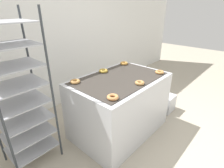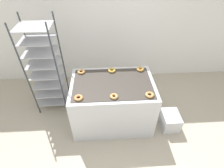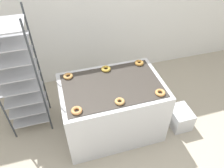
# 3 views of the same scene
# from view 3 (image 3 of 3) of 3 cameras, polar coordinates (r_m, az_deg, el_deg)

# --- Properties ---
(wall_back) EXTENTS (8.00, 0.05, 2.80)m
(wall_back) POSITION_cam_3_polar(r_m,az_deg,el_deg) (3.75, -6.50, 19.76)
(wall_back) COLOR white
(wall_back) RESTS_ON ground_plane
(fryer_machine) EXTENTS (1.37, 0.92, 0.89)m
(fryer_machine) POSITION_cam_3_polar(r_m,az_deg,el_deg) (3.14, 0.01, -6.37)
(fryer_machine) COLOR silver
(fryer_machine) RESTS_ON ground_plane
(baking_rack_cart) EXTENTS (0.56, 0.48, 1.82)m
(baking_rack_cart) POSITION_cam_3_polar(r_m,az_deg,el_deg) (3.16, -23.31, 1.61)
(baking_rack_cart) COLOR #33383D
(baking_rack_cart) RESTS_ON ground_plane
(glaze_bin) EXTENTS (0.30, 0.37, 0.31)m
(glaze_bin) POSITION_cam_3_polar(r_m,az_deg,el_deg) (3.57, 17.28, -8.38)
(glaze_bin) COLOR silver
(glaze_bin) RESTS_ON ground_plane
(donut_near_left) EXTENTS (0.13, 0.13, 0.04)m
(donut_near_left) POSITION_cam_3_polar(r_m,az_deg,el_deg) (2.53, -9.22, -6.87)
(donut_near_left) COLOR #CD874D
(donut_near_left) RESTS_ON fryer_machine
(donut_near_center) EXTENTS (0.12, 0.12, 0.04)m
(donut_near_center) POSITION_cam_3_polar(r_m,az_deg,el_deg) (2.59, 2.01, -4.59)
(donut_near_center) COLOR tan
(donut_near_center) RESTS_ON fryer_machine
(donut_near_right) EXTENTS (0.13, 0.13, 0.04)m
(donut_near_right) POSITION_cam_3_polar(r_m,az_deg,el_deg) (2.76, 12.49, -2.23)
(donut_near_right) COLOR #CD8B4A
(donut_near_right) RESTS_ON fryer_machine
(donut_far_left) EXTENTS (0.13, 0.13, 0.04)m
(donut_far_left) POSITION_cam_3_polar(r_m,az_deg,el_deg) (3.00, -11.41, 2.04)
(donut_far_left) COLOR tan
(donut_far_left) RESTS_ON fryer_machine
(donut_far_center) EXTENTS (0.13, 0.13, 0.04)m
(donut_far_center) POSITION_cam_3_polar(r_m,az_deg,el_deg) (3.06, -1.61, 3.98)
(donut_far_center) COLOR gold
(donut_far_center) RESTS_ON fryer_machine
(donut_far_right) EXTENTS (0.13, 0.13, 0.04)m
(donut_far_right) POSITION_cam_3_polar(r_m,az_deg,el_deg) (3.20, 7.11, 5.51)
(donut_far_right) COLOR #BC8339
(donut_far_right) RESTS_ON fryer_machine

